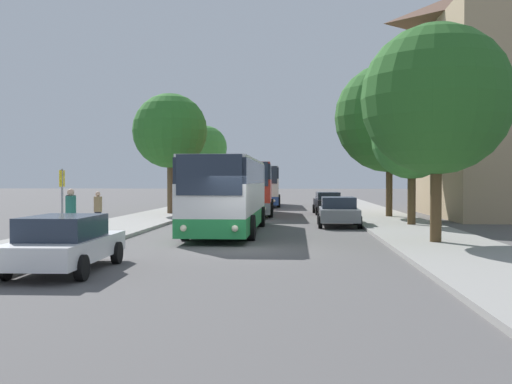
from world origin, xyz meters
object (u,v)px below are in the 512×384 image
at_px(bus_middle, 253,188).
at_px(tree_right_mid, 412,139).
at_px(parked_car_left_curb, 65,242).
at_px(tree_left_near, 170,131).
at_px(parked_car_right_far, 328,203).
at_px(tree_left_far, 205,148).
at_px(bus_rear, 265,185).
at_px(tree_right_near, 389,118).
at_px(bus_front, 228,193).
at_px(pedestrian_waiting_far, 71,216).
at_px(pedestrian_walking_back, 98,211).
at_px(bus_stop_sign, 62,196).
at_px(pedestrian_waiting_near, 71,212).
at_px(parked_car_right_near, 338,211).
at_px(tree_right_far, 436,100).

height_order(bus_middle, tree_right_mid, tree_right_mid).
relative_size(parked_car_left_curb, tree_left_near, 0.59).
height_order(parked_car_right_far, tree_left_far, tree_left_far).
xyz_separation_m(bus_rear, tree_right_near, (8.60, -17.53, 4.27)).
height_order(bus_front, pedestrian_waiting_far, bus_front).
bearing_deg(bus_rear, parked_car_right_far, -70.05).
bearing_deg(pedestrian_walking_back, parked_car_left_curb, 49.99).
bearing_deg(bus_rear, tree_right_near, -65.72).
xyz_separation_m(bus_stop_sign, tree_right_near, (14.13, 15.92, 4.39)).
bearing_deg(tree_right_mid, pedestrian_waiting_near, -153.70).
bearing_deg(bus_front, bus_stop_sign, -134.46).
distance_m(bus_stop_sign, tree_left_near, 18.68).
bearing_deg(bus_front, pedestrian_waiting_near, -147.51).
bearing_deg(tree_right_near, bus_front, -130.02).
distance_m(bus_middle, parked_car_right_far, 5.39).
xyz_separation_m(parked_car_right_near, tree_right_far, (2.85, -8.92, 4.44)).
bearing_deg(pedestrian_walking_back, tree_right_near, 163.45).
xyz_separation_m(tree_left_near, tree_right_far, (13.42, -17.70, -0.42)).
xyz_separation_m(parked_car_right_far, pedestrian_walking_back, (-10.89, -16.03, 0.21)).
xyz_separation_m(tree_right_mid, tree_right_far, (-0.73, -8.47, 0.82)).
height_order(pedestrian_waiting_far, tree_left_far, tree_left_far).
distance_m(bus_middle, tree_right_mid, 13.68).
distance_m(pedestrian_walking_back, tree_right_far, 14.91).
xyz_separation_m(bus_stop_sign, tree_right_far, (13.46, 0.57, 3.45)).
relative_size(tree_left_near, tree_right_mid, 1.27).
bearing_deg(parked_car_right_near, tree_left_near, -38.79).
relative_size(bus_middle, parked_car_right_near, 2.25).
height_order(parked_car_right_near, tree_right_mid, tree_right_mid).
relative_size(bus_front, bus_rear, 1.12).
bearing_deg(bus_front, parked_car_right_far, 70.88).
xyz_separation_m(bus_middle, tree_right_mid, (8.66, -10.28, 2.55)).
height_order(parked_car_left_curb, tree_right_mid, tree_right_mid).
bearing_deg(tree_right_near, parked_car_right_far, 126.26).
height_order(parked_car_right_far, pedestrian_waiting_far, pedestrian_waiting_far).
bearing_deg(bus_front, tree_right_far, -31.92).
bearing_deg(parked_car_right_near, parked_car_right_far, -89.21).
height_order(pedestrian_waiting_near, tree_left_near, tree_left_near).
distance_m(bus_rear, parked_car_left_curb, 39.82).
distance_m(bus_front, bus_rear, 27.89).
relative_size(parked_car_right_near, tree_left_far, 0.62).
bearing_deg(pedestrian_waiting_far, parked_car_right_near, -9.16).
bearing_deg(parked_car_right_far, parked_car_right_near, 87.58).
relative_size(bus_stop_sign, tree_right_mid, 0.42).
distance_m(bus_front, bus_stop_sign, 7.76).
height_order(tree_left_far, tree_right_far, tree_right_far).
bearing_deg(parked_car_left_curb, pedestrian_walking_back, 103.43).
bearing_deg(bus_middle, tree_right_mid, -51.86).
distance_m(pedestrian_waiting_far, tree_right_mid, 17.09).
height_order(bus_rear, tree_right_mid, tree_right_mid).
bearing_deg(bus_stop_sign, pedestrian_waiting_far, -52.72).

